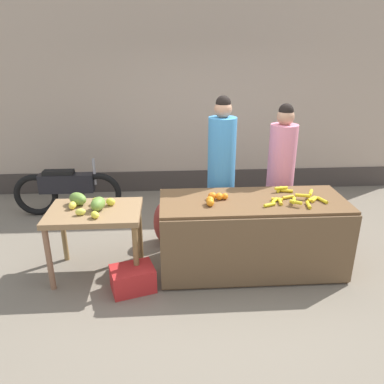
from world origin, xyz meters
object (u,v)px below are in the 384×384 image
produce_crate (133,279)px  parked_motorcycle (67,190)px  vendor_woman_pink_shirt (280,174)px  vendor_woman_blue_shirt (221,172)px  produce_sack (165,223)px

produce_crate → parked_motorcycle: bearing=119.5°
vendor_woman_pink_shirt → produce_crate: size_ratio=4.05×
parked_motorcycle → vendor_woman_pink_shirt: bearing=-17.8°
vendor_woman_blue_shirt → parked_motorcycle: bearing=155.6°
produce_sack → vendor_woman_blue_shirt: bearing=0.4°
produce_crate → produce_sack: bearing=71.2°
vendor_woman_blue_shirt → vendor_woman_pink_shirt: 0.77m
vendor_woman_blue_shirt → parked_motorcycle: size_ratio=1.18×
produce_crate → produce_sack: produce_sack is taller
vendor_woman_blue_shirt → produce_crate: 1.67m
vendor_woman_pink_shirt → produce_sack: vendor_woman_pink_shirt is taller
vendor_woman_pink_shirt → parked_motorcycle: bearing=162.2°
vendor_woman_blue_shirt → produce_sack: vendor_woman_blue_shirt is taller
parked_motorcycle → produce_sack: bearing=-34.0°
vendor_woman_pink_shirt → produce_sack: 1.60m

